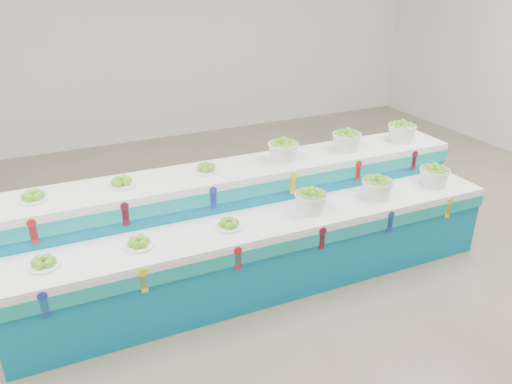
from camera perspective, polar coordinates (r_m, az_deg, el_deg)
ground at (r=4.67m, az=5.18°, el=-11.79°), size 10.00×10.00×0.00m
back_wall at (r=8.46m, az=-12.55°, el=18.99°), size 10.00×0.00×10.00m
display_stand at (r=4.70m, az=0.00°, el=-3.99°), size 4.54×1.26×1.02m
plate_lower_left at (r=4.02m, az=-23.14°, el=-7.39°), size 0.23×0.23×0.09m
plate_lower_mid at (r=4.05m, az=-13.28°, el=-5.62°), size 0.23×0.23×0.09m
plate_lower_right at (r=4.23m, az=-3.12°, el=-3.61°), size 0.23×0.23×0.09m
basket_lower_left at (r=4.51m, az=6.27°, el=-0.95°), size 0.30×0.30×0.21m
basket_lower_mid at (r=4.89m, az=13.70°, el=0.59°), size 0.30×0.30×0.21m
basket_lower_right at (r=5.32m, az=19.72°, el=1.83°), size 0.30×0.30×0.21m
plate_upper_left at (r=4.39m, az=-24.15°, el=-0.41°), size 0.23×0.23×0.09m
plate_upper_mid at (r=4.42m, az=-15.16°, el=1.15°), size 0.23×0.23×0.09m
plate_upper_right at (r=4.58m, az=-5.75°, el=2.76°), size 0.23×0.23×0.09m
basket_upper_left at (r=4.84m, az=3.13°, el=4.88°), size 0.30×0.30×0.21m
basket_upper_mid at (r=5.20m, az=10.35°, el=5.92°), size 0.30×0.30×0.21m
basket_upper_right at (r=5.61m, az=16.33°, el=6.72°), size 0.30×0.30×0.21m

